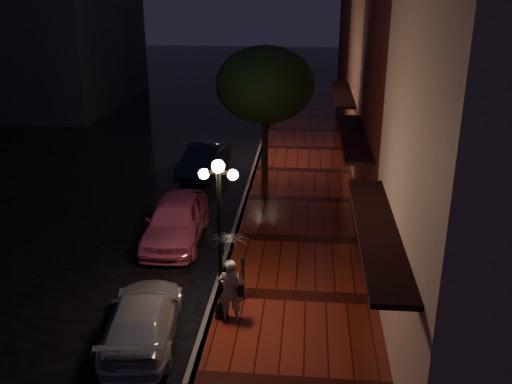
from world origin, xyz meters
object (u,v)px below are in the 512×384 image
at_px(pink_car, 176,220).
at_px(navy_car, 204,159).
at_px(woman_with_umbrella, 230,264).
at_px(silver_car, 143,318).
at_px(streetlamp_far, 265,110).
at_px(streetlamp_near, 220,232).
at_px(street_tree, 265,87).
at_px(parking_meter, 243,275).

distance_m(pink_car, navy_car, 7.23).
relative_size(pink_car, woman_with_umbrella, 1.85).
xyz_separation_m(silver_car, woman_with_umbrella, (2.07, 0.83, 1.16)).
bearing_deg(streetlamp_far, pink_car, -103.90).
xyz_separation_m(streetlamp_near, navy_car, (-2.61, 11.99, -1.91)).
distance_m(street_tree, navy_car, 4.68).
height_order(streetlamp_near, pink_car, streetlamp_near).
bearing_deg(woman_with_umbrella, silver_car, 14.86).
relative_size(streetlamp_near, woman_with_umbrella, 1.76).
xyz_separation_m(streetlamp_far, silver_car, (-1.82, -14.96, -1.99)).
bearing_deg(street_tree, woman_with_umbrella, -90.03).
relative_size(streetlamp_far, street_tree, 0.74).
bearing_deg(pink_car, parking_meter, -56.28).
bearing_deg(pink_car, navy_car, 91.02).
relative_size(streetlamp_near, streetlamp_far, 1.00).
bearing_deg(street_tree, navy_car, 160.89).
xyz_separation_m(streetlamp_near, woman_with_umbrella, (0.25, -0.13, -0.83)).
bearing_deg(parking_meter, silver_car, -145.56).
relative_size(streetlamp_near, parking_meter, 3.30).
relative_size(streetlamp_near, street_tree, 0.74).
distance_m(streetlamp_far, pink_car, 9.69).
height_order(navy_car, woman_with_umbrella, woman_with_umbrella).
height_order(streetlamp_far, silver_car, streetlamp_far).
height_order(streetlamp_far, pink_car, streetlamp_far).
height_order(streetlamp_far, street_tree, street_tree).
bearing_deg(parking_meter, streetlamp_far, 88.13).
bearing_deg(pink_car, streetlamp_near, -65.92).
xyz_separation_m(streetlamp_near, pink_car, (-2.29, 4.76, -1.83)).
relative_size(streetlamp_far, navy_car, 1.03).
xyz_separation_m(streetlamp_near, street_tree, (0.26, 10.99, 1.64)).
bearing_deg(navy_car, streetlamp_near, -70.17).
xyz_separation_m(street_tree, navy_car, (-2.87, 1.00, -3.55)).
distance_m(street_tree, parking_meter, 10.66).
bearing_deg(navy_car, silver_car, -78.96).
xyz_separation_m(streetlamp_far, parking_meter, (0.47, -13.14, -1.66)).
bearing_deg(parking_meter, pink_car, 121.35).
distance_m(streetlamp_far, street_tree, 3.44).
bearing_deg(streetlamp_far, silver_car, -96.94).
xyz_separation_m(streetlamp_near, streetlamp_far, (0.00, 14.00, 0.00)).
bearing_deg(navy_car, streetlamp_far, 45.15).
relative_size(street_tree, silver_car, 1.39).
bearing_deg(streetlamp_near, street_tree, 88.65).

